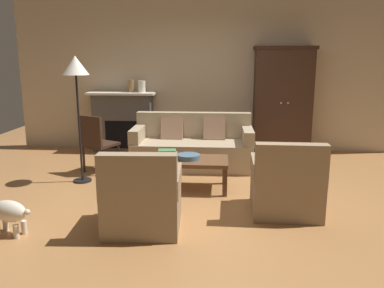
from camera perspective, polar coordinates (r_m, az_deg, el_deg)
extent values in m
plane|color=#B27A47|center=(5.31, 0.67, -6.98)|extent=(9.60, 9.60, 0.00)
cube|color=beige|center=(7.56, 1.96, 9.70)|extent=(7.20, 0.10, 2.80)
cube|color=#4C4947|center=(7.63, -9.89, 3.05)|extent=(1.10, 0.36, 1.08)
cube|color=black|center=(7.49, -10.17, 1.31)|extent=(0.60, 0.01, 0.52)
cube|color=white|center=(7.54, -10.09, 7.22)|extent=(1.26, 0.48, 0.04)
cube|color=#382319|center=(7.35, 12.85, 5.74)|extent=(1.00, 0.52, 1.89)
cube|color=#2F1E15|center=(7.30, 13.24, 13.35)|extent=(1.06, 0.55, 0.06)
sphere|color=#ADAFB5|center=(7.06, 12.71, 5.79)|extent=(0.04, 0.04, 0.04)
sphere|color=#ADAFB5|center=(7.08, 13.67, 5.76)|extent=(0.04, 0.04, 0.04)
cube|color=tan|center=(6.40, 0.05, -1.52)|extent=(1.91, 0.86, 0.44)
cube|color=tan|center=(6.64, 0.24, 2.79)|extent=(1.90, 0.20, 0.42)
cube|color=tan|center=(6.44, -7.79, 1.46)|extent=(0.17, 0.80, 0.22)
cube|color=tan|center=(6.33, 8.03, 1.26)|extent=(0.17, 0.80, 0.22)
cube|color=#9E755B|center=(6.54, -2.90, 2.27)|extent=(0.36, 0.19, 0.37)
cube|color=#9E755B|center=(6.50, 3.25, 2.20)|extent=(0.36, 0.19, 0.37)
cube|color=brown|center=(5.34, -0.70, -2.43)|extent=(1.10, 0.60, 0.05)
cube|color=brown|center=(5.23, -6.55, -5.27)|extent=(0.06, 0.06, 0.37)
cube|color=brown|center=(5.14, 4.75, -5.55)|extent=(0.06, 0.06, 0.37)
cube|color=brown|center=(5.71, -5.58, -3.68)|extent=(0.06, 0.06, 0.37)
cube|color=brown|center=(5.63, 4.72, -3.90)|extent=(0.06, 0.06, 0.37)
cylinder|color=slate|center=(5.33, -0.53, -1.84)|extent=(0.31, 0.31, 0.06)
cube|color=#38569E|center=(5.43, -3.63, -1.78)|extent=(0.24, 0.17, 0.03)
cube|color=gray|center=(5.42, -3.54, -1.43)|extent=(0.25, 0.18, 0.04)
cube|color=#427A4C|center=(5.41, -3.63, -1.04)|extent=(0.26, 0.19, 0.04)
cylinder|color=olive|center=(7.49, -8.78, 8.26)|extent=(0.10, 0.10, 0.23)
cylinder|color=beige|center=(7.45, -7.26, 8.22)|extent=(0.14, 0.14, 0.21)
cube|color=#997F60|center=(4.25, -7.02, -9.21)|extent=(0.80, 0.80, 0.42)
cube|color=#997F60|center=(3.81, -7.86, -4.78)|extent=(0.77, 0.20, 0.46)
cube|color=#997F60|center=(4.11, -2.56, -5.29)|extent=(0.16, 0.70, 0.20)
cube|color=#997F60|center=(4.20, -11.61, -5.13)|extent=(0.16, 0.70, 0.20)
cube|color=#997F60|center=(4.75, 13.26, -7.08)|extent=(0.77, 0.77, 0.42)
cube|color=#997F60|center=(4.32, 14.10, -2.95)|extent=(0.76, 0.17, 0.46)
cube|color=#997F60|center=(4.71, 17.43, -3.52)|extent=(0.13, 0.70, 0.20)
cube|color=#997F60|center=(4.62, 9.39, -3.42)|extent=(0.13, 0.70, 0.20)
cube|color=#382319|center=(6.34, -13.02, -0.04)|extent=(0.59, 0.59, 0.04)
cylinder|color=#382319|center=(6.40, -10.52, -1.88)|extent=(0.04, 0.04, 0.41)
cylinder|color=#382319|center=(6.65, -12.97, -1.44)|extent=(0.04, 0.04, 0.41)
cylinder|color=#382319|center=(6.13, -12.88, -2.63)|extent=(0.04, 0.04, 0.41)
cylinder|color=#382319|center=(6.39, -15.33, -2.13)|extent=(0.04, 0.04, 0.41)
cube|color=#382319|center=(6.15, -14.43, 1.84)|extent=(0.41, 0.24, 0.45)
cylinder|color=black|center=(5.98, -15.49, -5.08)|extent=(0.26, 0.26, 0.02)
cylinder|color=black|center=(5.80, -15.93, 2.11)|extent=(0.03, 0.03, 1.55)
cone|color=white|center=(5.72, -16.46, 10.84)|extent=(0.36, 0.36, 0.26)
ellipsoid|color=beige|center=(4.45, -24.87, -8.76)|extent=(0.44, 0.30, 0.22)
cylinder|color=beige|center=(4.63, -25.28, -10.37)|extent=(0.06, 0.06, 0.14)
cylinder|color=beige|center=(4.40, -24.01, -11.46)|extent=(0.06, 0.06, 0.14)
cylinder|color=beige|center=(4.47, -23.04, -10.97)|extent=(0.06, 0.06, 0.14)
sphere|color=beige|center=(4.29, -22.66, -9.05)|extent=(0.06, 0.06, 0.06)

